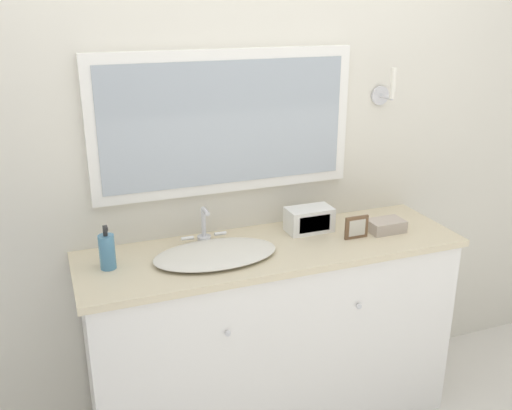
# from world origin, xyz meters

# --- Properties ---
(wall_back) EXTENTS (8.00, 0.18, 2.55)m
(wall_back) POSITION_xyz_m (-0.00, 0.55, 1.28)
(wall_back) COLOR silver
(wall_back) RESTS_ON ground_plane
(vanity_counter) EXTENTS (1.68, 0.52, 0.91)m
(vanity_counter) POSITION_xyz_m (0.00, 0.27, 0.46)
(vanity_counter) COLOR white
(vanity_counter) RESTS_ON ground_plane
(sink_basin) EXTENTS (0.52, 0.36, 0.17)m
(sink_basin) POSITION_xyz_m (-0.27, 0.25, 0.93)
(sink_basin) COLOR silver
(sink_basin) RESTS_ON vanity_counter
(soap_bottle) EXTENTS (0.06, 0.06, 0.18)m
(soap_bottle) POSITION_xyz_m (-0.70, 0.31, 0.98)
(soap_bottle) COLOR teal
(soap_bottle) RESTS_ON vanity_counter
(appliance_box) EXTENTS (0.21, 0.12, 0.11)m
(appliance_box) POSITION_xyz_m (0.22, 0.37, 0.97)
(appliance_box) COLOR white
(appliance_box) RESTS_ON vanity_counter
(picture_frame) EXTENTS (0.11, 0.01, 0.10)m
(picture_frame) POSITION_xyz_m (0.38, 0.22, 0.96)
(picture_frame) COLOR brown
(picture_frame) RESTS_ON vanity_counter
(hand_towel_near_sink) EXTENTS (0.16, 0.11, 0.05)m
(hand_towel_near_sink) POSITION_xyz_m (0.55, 0.24, 0.94)
(hand_towel_near_sink) COLOR #B7A899
(hand_towel_near_sink) RESTS_ON vanity_counter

